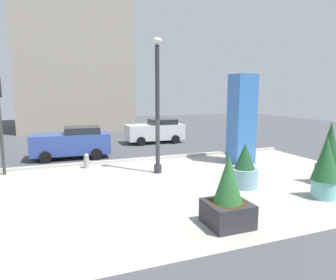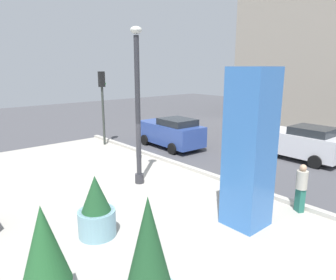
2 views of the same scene
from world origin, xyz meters
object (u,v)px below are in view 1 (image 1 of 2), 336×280
at_px(car_curb_west, 156,131).
at_px(potted_plant_by_pillar, 325,166).
at_px(art_pillar_blue, 242,119).
at_px(potted_plant_near_left, 329,156).
at_px(potted_plant_curbside, 228,197).
at_px(pedestrian_on_sidewalk, 231,140).
at_px(lamp_post, 157,109).
at_px(car_intersection, 72,142).
at_px(potted_plant_near_right, 245,168).
at_px(fire_hydrant, 86,161).

bearing_deg(car_curb_west, potted_plant_by_pillar, -82.69).
bearing_deg(art_pillar_blue, potted_plant_near_left, -75.95).
relative_size(potted_plant_curbside, pedestrian_on_sidewalk, 1.27).
distance_m(art_pillar_blue, potted_plant_near_left, 4.86).
distance_m(lamp_post, car_intersection, 6.39).
relative_size(potted_plant_near_right, pedestrian_on_sidewalk, 1.10).
bearing_deg(car_intersection, pedestrian_on_sidewalk, -14.83).
relative_size(lamp_post, art_pillar_blue, 1.31).
bearing_deg(art_pillar_blue, car_intersection, 152.20).
height_order(potted_plant_curbside, car_intersection, potted_plant_curbside).
bearing_deg(art_pillar_blue, car_curb_west, 105.52).
xyz_separation_m(lamp_post, potted_plant_curbside, (0.01, -6.07, -2.15)).
xyz_separation_m(art_pillar_blue, potted_plant_near_right, (-2.35, -3.74, -1.56)).
bearing_deg(potted_plant_near_left, car_intersection, 136.67).
bearing_deg(lamp_post, car_curb_west, 72.24).
distance_m(art_pillar_blue, pedestrian_on_sidewalk, 2.58).
relative_size(lamp_post, car_curb_west, 1.44).
relative_size(potted_plant_curbside, potted_plant_near_right, 1.16).
bearing_deg(lamp_post, pedestrian_on_sidewalk, 24.01).
xyz_separation_m(potted_plant_near_right, car_intersection, (-6.06, 8.18, 0.13)).
relative_size(art_pillar_blue, pedestrian_on_sidewalk, 2.87).
relative_size(potted_plant_by_pillar, car_intersection, 0.51).
bearing_deg(potted_plant_by_pillar, car_curb_west, 97.31).
bearing_deg(art_pillar_blue, fire_hydrant, 168.00).
height_order(art_pillar_blue, fire_hydrant, art_pillar_blue).
bearing_deg(potted_plant_near_left, lamp_post, 145.59).
bearing_deg(pedestrian_on_sidewalk, fire_hydrant, -177.74).
relative_size(potted_plant_by_pillar, fire_hydrant, 3.01).
relative_size(car_intersection, car_curb_west, 1.03).
bearing_deg(pedestrian_on_sidewalk, lamp_post, -155.99).
height_order(art_pillar_blue, car_intersection, art_pillar_blue).
xyz_separation_m(potted_plant_near_right, pedestrian_on_sidewalk, (3.06, 5.77, 0.13)).
distance_m(potted_plant_curbside, car_curb_west, 14.67).
bearing_deg(potted_plant_by_pillar, potted_plant_near_left, 38.03).
xyz_separation_m(fire_hydrant, pedestrian_on_sidewalk, (8.61, 0.34, 0.54)).
height_order(art_pillar_blue, potted_plant_by_pillar, art_pillar_blue).
bearing_deg(potted_plant_curbside, potted_plant_near_right, 48.11).
height_order(potted_plant_near_left, car_intersection, potted_plant_near_left).
height_order(potted_plant_curbside, potted_plant_by_pillar, potted_plant_by_pillar).
height_order(lamp_post, car_curb_west, lamp_post).
xyz_separation_m(potted_plant_curbside, potted_plant_near_left, (6.00, 1.95, 0.35)).
relative_size(car_curb_west, pedestrian_on_sidewalk, 2.61).
distance_m(lamp_post, potted_plant_curbside, 6.44).
xyz_separation_m(potted_plant_curbside, potted_plant_near_right, (2.50, 2.79, -0.06)).
bearing_deg(lamp_post, car_intersection, 125.89).
bearing_deg(art_pillar_blue, lamp_post, -174.60).
xyz_separation_m(car_curb_west, pedestrian_on_sidewalk, (2.90, -5.87, 0.01)).
height_order(potted_plant_near_right, car_curb_west, potted_plant_near_right).
bearing_deg(potted_plant_near_right, art_pillar_blue, 57.85).
xyz_separation_m(potted_plant_curbside, potted_plant_by_pillar, (4.42, 0.72, 0.33)).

